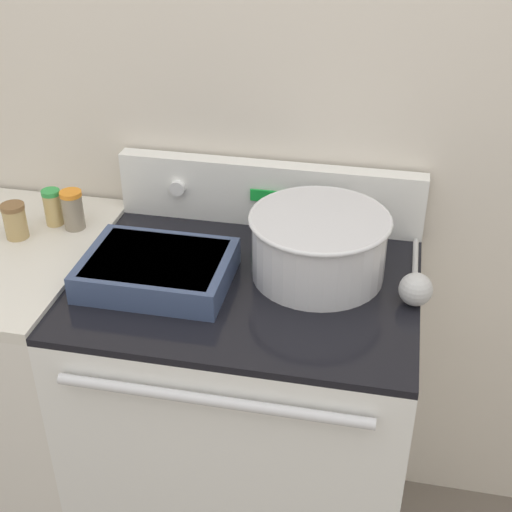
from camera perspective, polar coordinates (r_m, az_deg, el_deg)
kitchen_wall at (r=1.85m, az=1.52°, el=11.90°), size 8.00×0.05×2.50m
stove_range at (r=1.98m, az=-0.68°, el=-13.42°), size 0.81×0.66×0.94m
control_panel at (r=1.88m, az=1.09°, el=5.00°), size 0.81×0.07×0.17m
side_counter at (r=2.17m, az=-17.82°, el=-10.25°), size 0.48×0.63×0.96m
mixing_bowl at (r=1.66m, az=5.05°, el=1.07°), size 0.33×0.33×0.16m
casserole_dish at (r=1.67m, az=-7.92°, el=-0.97°), size 0.34×0.26×0.07m
ladle at (r=1.64m, az=12.65°, el=-2.43°), size 0.08×0.31×0.08m
spice_jar_orange_cap at (r=1.91m, az=-14.44°, el=3.61°), size 0.06×0.06×0.11m
spice_jar_green_cap at (r=1.94m, az=-15.95°, el=3.78°), size 0.05×0.05×0.10m
spice_jar_brown_cap at (r=1.91m, az=-18.72°, el=2.69°), size 0.06×0.06×0.09m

